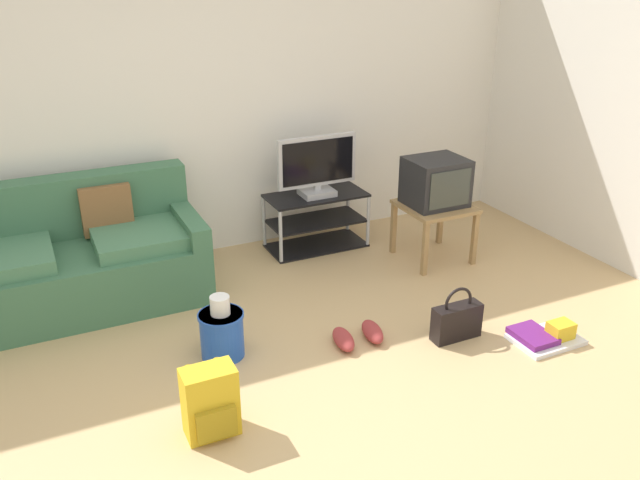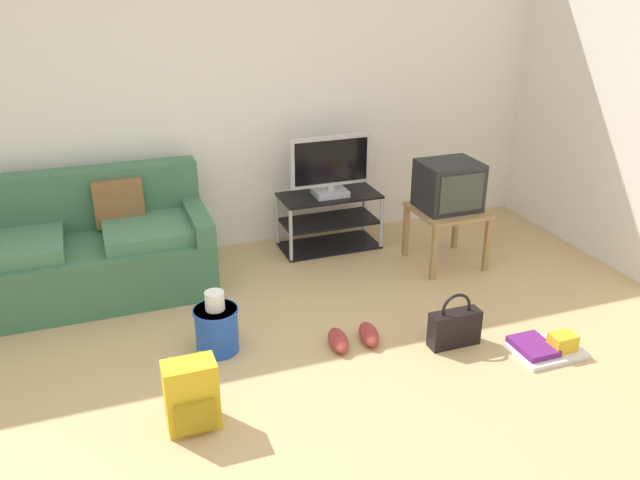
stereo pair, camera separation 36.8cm
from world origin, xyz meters
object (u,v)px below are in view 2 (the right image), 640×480
object	(u,v)px
side_table	(447,217)
crt_tv	(449,185)
tv_stand	(329,221)
flat_tv	(330,167)
floor_tray	(547,347)
backpack	(191,396)
couch	(87,251)
cleaning_bucket	(217,326)
sneakers_pair	(354,337)
handbag	(455,327)

from	to	relation	value
side_table	crt_tv	xyz separation A→B (m)	(-0.00, 0.02, 0.26)
tv_stand	flat_tv	bearing A→B (deg)	-90.00
tv_stand	floor_tray	distance (m)	2.16
backpack	floor_tray	xyz separation A→B (m)	(2.23, -0.07, -0.15)
couch	side_table	bearing A→B (deg)	-9.69
couch	flat_tv	xyz separation A→B (m)	(1.97, 0.14, 0.40)
flat_tv	side_table	bearing A→B (deg)	-38.03
couch	side_table	size ratio (longest dim) A/B	3.31
cleaning_bucket	sneakers_pair	size ratio (longest dim) A/B	1.08
flat_tv	tv_stand	bearing A→B (deg)	90.00
couch	backpack	xyz separation A→B (m)	(0.45, -1.80, -0.14)
crt_tv	floor_tray	bearing A→B (deg)	-92.39
backpack	cleaning_bucket	world-z (taller)	cleaning_bucket
handbag	flat_tv	bearing A→B (deg)	96.90
tv_stand	floor_tray	bearing A→B (deg)	-70.64
handbag	cleaning_bucket	size ratio (longest dim) A/B	0.89
flat_tv	sneakers_pair	bearing A→B (deg)	-105.01
side_table	floor_tray	bearing A→B (deg)	-92.42
flat_tv	side_table	size ratio (longest dim) A/B	1.29
side_table	handbag	bearing A→B (deg)	-116.93
side_table	handbag	distance (m)	1.27
cleaning_bucket	backpack	bearing A→B (deg)	-111.98
couch	crt_tv	bearing A→B (deg)	-9.36
crt_tv	handbag	bearing A→B (deg)	-116.60
side_table	crt_tv	world-z (taller)	crt_tv
sneakers_pair	handbag	bearing A→B (deg)	-21.30
backpack	handbag	bearing A→B (deg)	9.96
flat_tv	crt_tv	xyz separation A→B (m)	(0.77, -0.59, -0.06)
sneakers_pair	floor_tray	bearing A→B (deg)	-25.40
tv_stand	backpack	bearing A→B (deg)	-127.81
crt_tv	floor_tray	world-z (taller)	crt_tv
crt_tv	cleaning_bucket	xyz separation A→B (m)	(-2.02, -0.67, -0.49)
side_table	floor_tray	world-z (taller)	side_table
side_table	backpack	xyz separation A→B (m)	(-2.29, -1.33, -0.21)
side_table	floor_tray	xyz separation A→B (m)	(-0.06, -1.40, -0.36)
handbag	cleaning_bucket	xyz separation A→B (m)	(-1.45, 0.46, 0.04)
side_table	backpack	bearing A→B (deg)	-149.83
crt_tv	cleaning_bucket	bearing A→B (deg)	-161.70
tv_stand	handbag	xyz separation A→B (m)	(0.21, -1.74, -0.11)
cleaning_bucket	side_table	bearing A→B (deg)	17.89
backpack	cleaning_bucket	xyz separation A→B (m)	(0.27, 0.68, -0.02)
handbag	backpack	bearing A→B (deg)	-172.70
backpack	handbag	world-z (taller)	backpack
handbag	sneakers_pair	world-z (taller)	handbag
tv_stand	flat_tv	world-z (taller)	flat_tv
side_table	floor_tray	size ratio (longest dim) A/B	1.23
side_table	cleaning_bucket	size ratio (longest dim) A/B	1.27
side_table	couch	bearing A→B (deg)	170.31
couch	backpack	size ratio (longest dim) A/B	4.49
sneakers_pair	floor_tray	distance (m)	1.23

